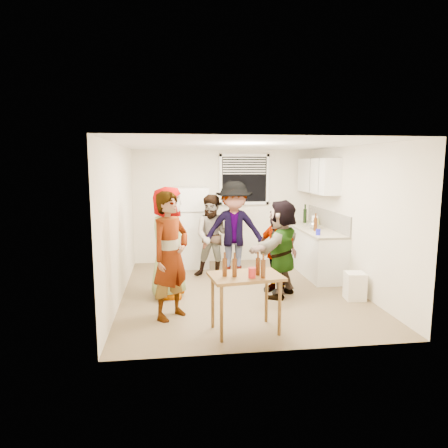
{
  "coord_description": "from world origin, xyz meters",
  "views": [
    {
      "loc": [
        -1.14,
        -6.57,
        2.19
      ],
      "look_at": [
        -0.26,
        0.26,
        1.15
      ],
      "focal_mm": 32.0,
      "sensor_mm": 36.0,
      "label": 1
    }
  ],
  "objects": [
    {
      "name": "countertop",
      "position": [
        1.7,
        1.15,
        0.88
      ],
      "size": [
        0.64,
        2.22,
        0.04
      ],
      "primitive_type": "cube",
      "color": "beige",
      "rests_on": "counter_lower"
    },
    {
      "name": "wine_bottle",
      "position": [
        1.75,
        1.85,
        0.9
      ],
      "size": [
        0.08,
        0.08,
        0.31
      ],
      "primitive_type": "cylinder",
      "color": "black",
      "rests_on": "countertop"
    },
    {
      "name": "kettle",
      "position": [
        1.65,
        1.0,
        0.9
      ],
      "size": [
        0.25,
        0.22,
        0.2
      ],
      "primitive_type": null,
      "rotation": [
        0.0,
        0.0,
        0.09
      ],
      "color": "silver",
      "rests_on": "countertop"
    },
    {
      "name": "refrigerator",
      "position": [
        -0.75,
        1.88,
        0.85
      ],
      "size": [
        0.7,
        0.7,
        1.7
      ],
      "primitive_type": "cube",
      "color": "white",
      "rests_on": "ground"
    },
    {
      "name": "counter_lower",
      "position": [
        1.7,
        1.15,
        0.43
      ],
      "size": [
        0.6,
        2.2,
        0.86
      ],
      "primitive_type": "cube",
      "color": "white",
      "rests_on": "ground"
    },
    {
      "name": "trash_bin",
      "position": [
        1.78,
        -0.63,
        0.25
      ],
      "size": [
        0.33,
        0.33,
        0.44
      ],
      "primitive_type": "cube",
      "rotation": [
        0.0,
        0.0,
        -0.11
      ],
      "color": "white",
      "rests_on": "ground"
    },
    {
      "name": "guest_back_left",
      "position": [
        -0.36,
        0.99,
        0.0
      ],
      "size": [
        1.03,
        1.72,
        0.61
      ],
      "primitive_type": "imported",
      "rotation": [
        0.0,
        0.0,
        -0.16
      ],
      "color": "#503522",
      "rests_on": "ground"
    },
    {
      "name": "blue_cup",
      "position": [
        1.49,
        0.33,
        0.9
      ],
      "size": [
        0.08,
        0.08,
        0.11
      ],
      "primitive_type": "cylinder",
      "color": "#1A1BC6",
      "rests_on": "countertop"
    },
    {
      "name": "upper_cabinets",
      "position": [
        1.83,
        1.35,
        1.95
      ],
      "size": [
        0.34,
        1.6,
        0.7
      ],
      "primitive_type": "cube",
      "color": "white",
      "rests_on": "room"
    },
    {
      "name": "guest_stripe",
      "position": [
        -1.19,
        -1.02,
        0.0
      ],
      "size": [
        1.77,
        1.74,
        0.43
      ],
      "primitive_type": "imported",
      "rotation": [
        0.0,
        0.0,
        0.8
      ],
      "color": "#141933",
      "rests_on": "ground"
    },
    {
      "name": "picture_frame",
      "position": [
        1.92,
        1.55,
        0.98
      ],
      "size": [
        0.02,
        0.18,
        0.15
      ],
      "primitive_type": "cube",
      "color": "gold",
      "rests_on": "countertop"
    },
    {
      "name": "backsplash",
      "position": [
        1.99,
        1.15,
        1.08
      ],
      "size": [
        0.03,
        2.2,
        0.36
      ],
      "primitive_type": "cube",
      "color": "#BCB5AB",
      "rests_on": "countertop"
    },
    {
      "name": "guest_orange",
      "position": [
        0.63,
        -0.3,
        0.0
      ],
      "size": [
        2.2,
        2.19,
        0.48
      ],
      "primitive_type": "imported",
      "rotation": [
        0.0,
        0.0,
        4.02
      ],
      "color": "#C46C48",
      "rests_on": "ground"
    },
    {
      "name": "guest_back_right",
      "position": [
        0.01,
        0.86,
        0.0
      ],
      "size": [
        1.27,
        1.91,
        0.69
      ],
      "primitive_type": "imported",
      "rotation": [
        0.0,
        0.0,
        -0.03
      ],
      "color": "#39393E",
      "rests_on": "ground"
    },
    {
      "name": "red_cup",
      "position": [
        -0.17,
        -1.79,
        0.77
      ],
      "size": [
        0.1,
        0.1,
        0.13
      ],
      "primitive_type": "cylinder",
      "color": "#A62021",
      "rests_on": "serving_table"
    },
    {
      "name": "room",
      "position": [
        0.0,
        0.0,
        0.0
      ],
      "size": [
        4.0,
        4.5,
        2.5
      ],
      "primitive_type": null,
      "color": "white",
      "rests_on": "ground"
    },
    {
      "name": "serving_table",
      "position": [
        -0.22,
        -1.64,
        0.0
      ],
      "size": [
        0.98,
        0.72,
        0.77
      ],
      "primitive_type": null,
      "rotation": [
        0.0,
        0.0,
        0.13
      ],
      "color": "brown",
      "rests_on": "ground"
    },
    {
      "name": "window",
      "position": [
        0.45,
        2.21,
        1.85
      ],
      "size": [
        1.12,
        0.1,
        1.06
      ],
      "primitive_type": null,
      "color": "white",
      "rests_on": "room"
    },
    {
      "name": "beer_bottle_counter",
      "position": [
        1.6,
        0.78,
        0.9
      ],
      "size": [
        0.07,
        0.07,
        0.26
      ],
      "primitive_type": "cylinder",
      "color": "#47230C",
      "rests_on": "countertop"
    },
    {
      "name": "guest_black",
      "position": [
        0.6,
        -0.1,
        0.0
      ],
      "size": [
        1.7,
        1.49,
        0.36
      ],
      "primitive_type": "imported",
      "rotation": [
        0.0,
        0.0,
        -1.03
      ],
      "color": "black",
      "rests_on": "ground"
    },
    {
      "name": "beer_bottle_table",
      "position": [
        -0.07,
        -1.67,
        0.77
      ],
      "size": [
        0.06,
        0.06,
        0.22
      ],
      "primitive_type": "cylinder",
      "color": "#47230C",
      "rests_on": "serving_table"
    },
    {
      "name": "guest_grey",
      "position": [
        -1.23,
        -0.07,
        0.0
      ],
      "size": [
        1.95,
        1.19,
        0.58
      ],
      "primitive_type": "imported",
      "rotation": [
        0.0,
        0.0,
        1.4
      ],
      "color": "gray",
      "rests_on": "ground"
    },
    {
      "name": "paper_towel",
      "position": [
        1.68,
        1.04,
        0.9
      ],
      "size": [
        0.12,
        0.12,
        0.26
      ],
      "primitive_type": "cylinder",
      "color": "white",
      "rests_on": "countertop"
    }
  ]
}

